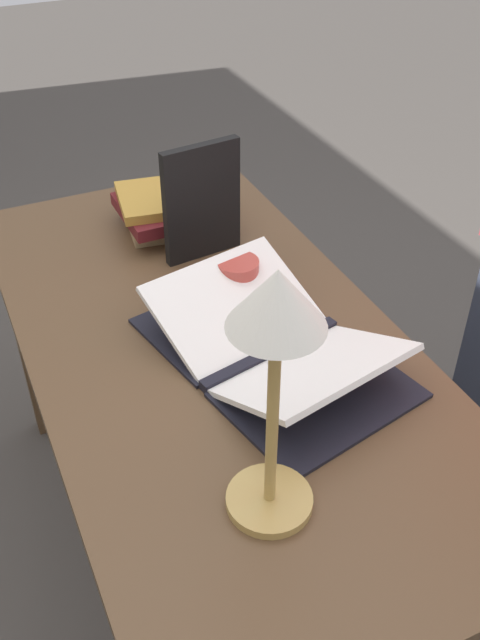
{
  "coord_description": "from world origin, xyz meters",
  "views": [
    {
      "loc": [
        -1.05,
        0.42,
        1.68
      ],
      "look_at": [
        -0.06,
        -0.03,
        0.84
      ],
      "focal_mm": 40.0,
      "sensor_mm": 36.0,
      "label": 1
    }
  ],
  "objects_px": {
    "reading_lamp": "(275,344)",
    "coffee_mug": "(237,281)",
    "book_standing_upright": "(202,202)",
    "open_book": "(271,345)",
    "book_stack_tall": "(173,208)"
  },
  "relations": [
    {
      "from": "book_stack_tall",
      "to": "reading_lamp",
      "type": "distance_m",
      "value": 0.93
    },
    {
      "from": "book_stack_tall",
      "to": "reading_lamp",
      "type": "height_order",
      "value": "reading_lamp"
    },
    {
      "from": "reading_lamp",
      "to": "coffee_mug",
      "type": "distance_m",
      "value": 0.61
    },
    {
      "from": "open_book",
      "to": "coffee_mug",
      "type": "height_order",
      "value": "open_book"
    },
    {
      "from": "book_standing_upright",
      "to": "book_stack_tall",
      "type": "bearing_deg",
      "value": 1.07
    },
    {
      "from": "open_book",
      "to": "book_stack_tall",
      "type": "relative_size",
      "value": 2.08
    },
    {
      "from": "book_standing_upright",
      "to": "reading_lamp",
      "type": "relative_size",
      "value": 0.63
    },
    {
      "from": "reading_lamp",
      "to": "coffee_mug",
      "type": "xyz_separation_m",
      "value": [
        0.52,
        -0.18,
        -0.28
      ]
    },
    {
      "from": "coffee_mug",
      "to": "reading_lamp",
      "type": "bearing_deg",
      "value": 160.94
    },
    {
      "from": "book_stack_tall",
      "to": "coffee_mug",
      "type": "height_order",
      "value": "coffee_mug"
    },
    {
      "from": "reading_lamp",
      "to": "coffee_mug",
      "type": "bearing_deg",
      "value": -19.06
    },
    {
      "from": "book_stack_tall",
      "to": "reading_lamp",
      "type": "bearing_deg",
      "value": 169.44
    },
    {
      "from": "open_book",
      "to": "book_stack_tall",
      "type": "bearing_deg",
      "value": -12.64
    },
    {
      "from": "open_book",
      "to": "coffee_mug",
      "type": "xyz_separation_m",
      "value": [
        0.2,
        -0.02,
        0.02
      ]
    },
    {
      "from": "open_book",
      "to": "book_standing_upright",
      "type": "distance_m",
      "value": 0.42
    }
  ]
}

